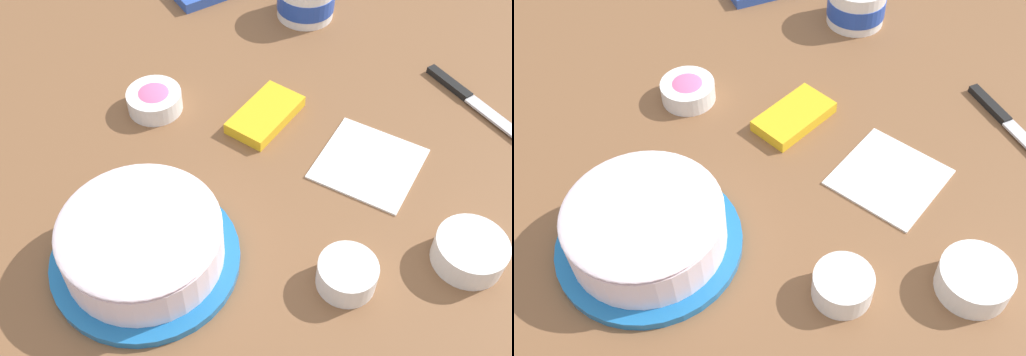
% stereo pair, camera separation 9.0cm
% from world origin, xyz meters
% --- Properties ---
extents(ground_plane, '(1.54, 1.54, 0.00)m').
position_xyz_m(ground_plane, '(0.00, 0.00, 0.00)').
color(ground_plane, brown).
extents(frosted_cake, '(0.26, 0.26, 0.09)m').
position_xyz_m(frosted_cake, '(0.28, -0.10, 0.04)').
color(frosted_cake, '#1E6BB2').
rests_on(frosted_cake, ground_plane).
extents(spreading_knife, '(0.11, 0.22, 0.01)m').
position_xyz_m(spreading_knife, '(-0.27, 0.17, 0.01)').
color(spreading_knife, silver).
rests_on(spreading_knife, ground_plane).
extents(sprinkle_bowl_orange, '(0.08, 0.08, 0.04)m').
position_xyz_m(sprinkle_bowl_orange, '(0.17, 0.15, 0.02)').
color(sprinkle_bowl_orange, white).
rests_on(sprinkle_bowl_orange, ground_plane).
extents(sprinkle_bowl_pink, '(0.09, 0.09, 0.04)m').
position_xyz_m(sprinkle_bowl_pink, '(0.03, -0.28, 0.02)').
color(sprinkle_bowl_pink, white).
rests_on(sprinkle_bowl_pink, ground_plane).
extents(sprinkle_bowl_green, '(0.10, 0.10, 0.04)m').
position_xyz_m(sprinkle_bowl_green, '(0.04, 0.28, 0.02)').
color(sprinkle_bowl_green, white).
rests_on(sprinkle_bowl_green, ground_plane).
extents(candy_box_lower, '(0.14, 0.08, 0.02)m').
position_xyz_m(candy_box_lower, '(-0.04, -0.11, 0.01)').
color(candy_box_lower, yellow).
rests_on(candy_box_lower, ground_plane).
extents(paper_napkin, '(0.16, 0.16, 0.01)m').
position_xyz_m(paper_napkin, '(-0.05, 0.08, 0.00)').
color(paper_napkin, white).
rests_on(paper_napkin, ground_plane).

